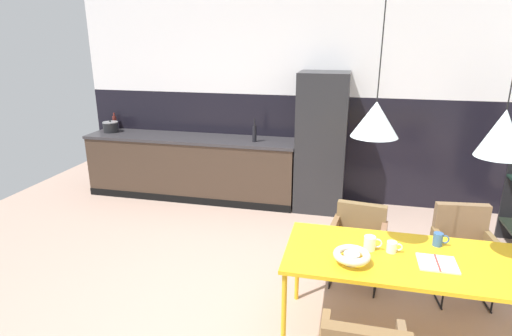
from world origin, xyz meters
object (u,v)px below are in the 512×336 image
object	(u,v)px
fruit_bowl	(352,256)
mug_short_terracotta	(439,239)
pendant_lamp_over_table_near	(375,119)
open_book	(437,263)
cooking_pot	(111,127)
refrigerator_column	(321,143)
armchair_head_of_table	(463,241)
dining_table	(418,263)
bottle_vinegar_dark	(254,133)
bottle_wine_green	(115,122)
armchair_far_side	(359,233)
mug_wide_latte	(392,247)
mug_dark_espresso	(370,243)
pendant_lamp_over_table_far	(503,133)

from	to	relation	value
fruit_bowl	mug_short_terracotta	world-z (taller)	mug_short_terracotta
fruit_bowl	pendant_lamp_over_table_near	world-z (taller)	pendant_lamp_over_table_near
open_book	cooking_pot	distance (m)	4.85
refrigerator_column	armchair_head_of_table	size ratio (longest dim) A/B	2.22
dining_table	armchair_head_of_table	size ratio (longest dim) A/B	2.30
armchair_head_of_table	mug_short_terracotta	world-z (taller)	mug_short_terracotta
mug_short_terracotta	bottle_vinegar_dark	world-z (taller)	bottle_vinegar_dark
dining_table	pendant_lamp_over_table_near	distance (m)	1.09
cooking_pot	bottle_wine_green	distance (m)	0.21
bottle_wine_green	bottle_vinegar_dark	distance (m)	2.27
armchair_far_side	dining_table	bearing A→B (deg)	123.40
mug_short_terracotta	bottle_wine_green	size ratio (longest dim) A/B	0.47
open_book	mug_wide_latte	distance (m)	0.31
mug_dark_espresso	fruit_bowl	bearing A→B (deg)	-119.57
armchair_far_side	bottle_wine_green	bearing A→B (deg)	-20.18
refrigerator_column	armchair_far_side	xyz separation A→B (m)	(0.50, -1.69, -0.42)
mug_wide_latte	pendant_lamp_over_table_far	xyz separation A→B (m)	(0.55, -0.09, 0.89)
refrigerator_column	pendant_lamp_over_table_far	size ratio (longest dim) A/B	1.31
armchair_head_of_table	pendant_lamp_over_table_far	size ratio (longest dim) A/B	0.59
refrigerator_column	fruit_bowl	xyz separation A→B (m)	(0.43, -2.68, -0.13)
armchair_far_side	open_book	bearing A→B (deg)	127.92
bottle_wine_green	mug_dark_espresso	bearing A→B (deg)	-35.96
open_book	cooking_pot	xyz separation A→B (m)	(-4.09, 2.58, 0.23)
armchair_head_of_table	mug_dark_espresso	size ratio (longest dim) A/B	6.21
pendant_lamp_over_table_far	armchair_head_of_table	bearing A→B (deg)	81.73
armchair_head_of_table	pendant_lamp_over_table_near	size ratio (longest dim) A/B	0.63
fruit_bowl	mug_wide_latte	distance (m)	0.37
refrigerator_column	mug_short_terracotta	bearing A→B (deg)	-64.98
dining_table	pendant_lamp_over_table_near	world-z (taller)	pendant_lamp_over_table_near
fruit_bowl	cooking_pot	distance (m)	4.44
mug_dark_espresso	cooking_pot	size ratio (longest dim) A/B	0.60
pendant_lamp_over_table_near	pendant_lamp_over_table_far	xyz separation A→B (m)	(0.75, -0.05, -0.05)
cooking_pot	pendant_lamp_over_table_near	distance (m)	4.46
open_book	bottle_wine_green	bearing A→B (deg)	146.09
dining_table	pendant_lamp_over_table_far	xyz separation A→B (m)	(0.38, -0.04, 0.98)
armchair_far_side	pendant_lamp_over_table_near	world-z (taller)	pendant_lamp_over_table_near
armchair_far_side	mug_dark_espresso	size ratio (longest dim) A/B	5.50
refrigerator_column	armchair_head_of_table	bearing A→B (deg)	-51.06
armchair_far_side	fruit_bowl	xyz separation A→B (m)	(-0.07, -0.99, 0.30)
dining_table	fruit_bowl	xyz separation A→B (m)	(-0.46, -0.18, 0.10)
mug_dark_espresso	pendant_lamp_over_table_near	world-z (taller)	pendant_lamp_over_table_near
open_book	bottle_vinegar_dark	distance (m)	3.14
open_book	mug_wide_latte	xyz separation A→B (m)	(-0.29, 0.10, 0.04)
mug_dark_espresso	mug_wide_latte	distance (m)	0.16
bottle_wine_green	bottle_vinegar_dark	xyz separation A→B (m)	(2.25, -0.29, 0.02)
mug_wide_latte	pendant_lamp_over_table_far	bearing A→B (deg)	-9.41
fruit_bowl	dining_table	bearing A→B (deg)	21.36
refrigerator_column	mug_wide_latte	bearing A→B (deg)	-73.73
mug_dark_espresso	pendant_lamp_over_table_far	size ratio (longest dim) A/B	0.10
dining_table	fruit_bowl	world-z (taller)	fruit_bowl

